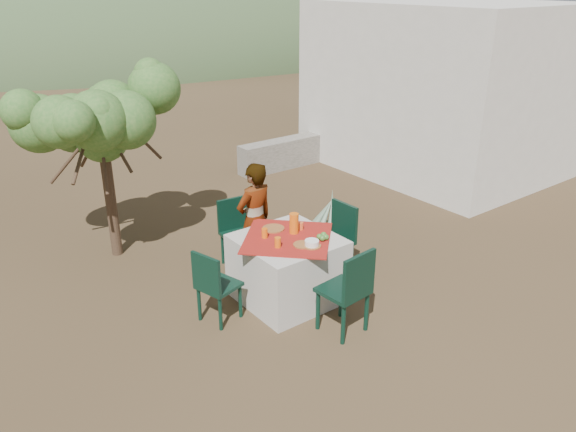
% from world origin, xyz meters
% --- Properties ---
extents(ground, '(160.00, 160.00, 0.00)m').
position_xyz_m(ground, '(0.00, 0.00, 0.00)').
color(ground, '#372919').
rests_on(ground, ground).
extents(table, '(1.30, 1.30, 0.76)m').
position_xyz_m(table, '(0.41, -0.44, 0.38)').
color(table, beige).
rests_on(table, ground).
extents(chair_far, '(0.44, 0.44, 0.86)m').
position_xyz_m(chair_far, '(0.41, 0.62, 0.48)').
color(chair_far, black).
rests_on(chair_far, ground).
extents(chair_near, '(0.47, 0.47, 0.95)m').
position_xyz_m(chair_near, '(0.49, -1.37, 0.52)').
color(chair_near, black).
rests_on(chair_near, ground).
extents(chair_left, '(0.47, 0.47, 0.82)m').
position_xyz_m(chair_left, '(-0.49, -0.36, 0.46)').
color(chair_left, black).
rests_on(chair_left, ground).
extents(chair_right, '(0.43, 0.43, 0.90)m').
position_xyz_m(chair_right, '(1.25, -0.34, 0.50)').
color(chair_right, black).
rests_on(chair_right, ground).
extents(person, '(0.56, 0.41, 1.43)m').
position_xyz_m(person, '(0.45, 0.25, 0.71)').
color(person, '#8C6651').
rests_on(person, ground).
extents(shrub_tree, '(1.82, 1.79, 2.15)m').
position_xyz_m(shrub_tree, '(-0.65, 1.87, 1.69)').
color(shrub_tree, '#4B3525').
rests_on(shrub_tree, ground).
extents(agave, '(0.65, 0.65, 0.69)m').
position_xyz_m(agave, '(2.05, 0.66, 0.23)').
color(agave, gray).
rests_on(agave, ground).
extents(guesthouse, '(3.20, 4.20, 3.00)m').
position_xyz_m(guesthouse, '(5.60, 1.80, 1.50)').
color(guesthouse, silver).
rests_on(guesthouse, ground).
extents(stone_wall, '(2.60, 0.35, 0.55)m').
position_xyz_m(stone_wall, '(3.60, 3.40, 0.28)').
color(stone_wall, gray).
rests_on(stone_wall, ground).
extents(hill_near_right, '(48.00, 48.00, 20.00)m').
position_xyz_m(hill_near_right, '(12.00, 36.00, 0.00)').
color(hill_near_right, '#3C542F').
rests_on(hill_near_right, ground).
extents(hill_far_right, '(36.00, 36.00, 14.00)m').
position_xyz_m(hill_far_right, '(28.00, 46.00, 0.00)').
color(hill_far_right, slate).
rests_on(hill_far_right, ground).
extents(plate_far, '(0.25, 0.25, 0.01)m').
position_xyz_m(plate_far, '(0.42, -0.17, 0.77)').
color(plate_far, brown).
rests_on(plate_far, table).
extents(plate_near, '(0.20, 0.20, 0.01)m').
position_xyz_m(plate_near, '(0.42, -0.70, 0.77)').
color(plate_near, brown).
rests_on(plate_near, table).
extents(glass_far, '(0.07, 0.07, 0.11)m').
position_xyz_m(glass_far, '(0.21, -0.30, 0.82)').
color(glass_far, orange).
rests_on(glass_far, table).
extents(glass_near, '(0.07, 0.07, 0.11)m').
position_xyz_m(glass_near, '(0.19, -0.57, 0.82)').
color(glass_near, orange).
rests_on(glass_near, table).
extents(juice_pitcher, '(0.10, 0.10, 0.23)m').
position_xyz_m(juice_pitcher, '(0.54, -0.39, 0.88)').
color(juice_pitcher, orange).
rests_on(juice_pitcher, table).
extents(bowl_plate, '(0.20, 0.20, 0.01)m').
position_xyz_m(bowl_plate, '(0.49, -0.77, 0.77)').
color(bowl_plate, brown).
rests_on(bowl_plate, table).
extents(white_bowl, '(0.15, 0.15, 0.06)m').
position_xyz_m(white_bowl, '(0.49, -0.77, 0.80)').
color(white_bowl, white).
rests_on(white_bowl, bowl_plate).
extents(jar_left, '(0.05, 0.05, 0.09)m').
position_xyz_m(jar_left, '(0.66, -0.37, 0.80)').
color(jar_left, orange).
rests_on(jar_left, table).
extents(jar_right, '(0.06, 0.06, 0.09)m').
position_xyz_m(jar_right, '(0.66, -0.23, 0.81)').
color(jar_right, orange).
rests_on(jar_right, table).
extents(napkin_holder, '(0.07, 0.04, 0.08)m').
position_xyz_m(napkin_holder, '(0.62, -0.30, 0.80)').
color(napkin_holder, white).
rests_on(napkin_holder, table).
extents(fruit_cluster, '(0.13, 0.12, 0.07)m').
position_xyz_m(fruit_cluster, '(0.69, -0.72, 0.80)').
color(fruit_cluster, '#43792C').
rests_on(fruit_cluster, table).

